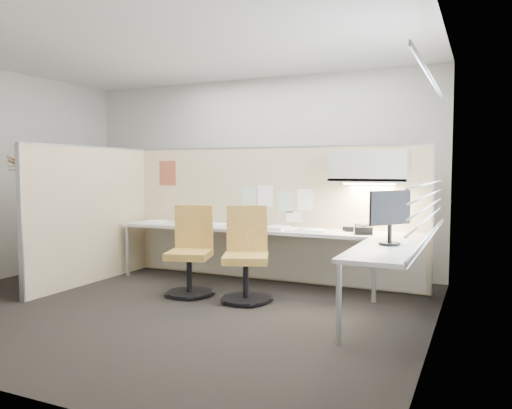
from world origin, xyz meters
The scene contains 26 objects.
floor centered at (0.00, 0.00, -0.01)m, with size 5.50×4.50×0.01m, color black.
ceiling centered at (0.00, 0.00, 2.80)m, with size 5.50×4.50×0.01m, color white.
wall_back centered at (0.00, 2.25, 1.40)m, with size 5.50×0.02×2.80m, color beige.
wall_right centered at (2.75, 0.00, 1.40)m, with size 0.02×4.50×2.80m, color beige.
window_pane centered at (2.73, 0.00, 1.55)m, with size 0.01×2.80×1.30m, color #9CA8B5.
partition_back centered at (0.55, 1.60, 0.88)m, with size 4.10×0.06×1.75m, color beige.
partition_left centered at (-1.50, 0.50, 0.88)m, with size 0.06×2.20×1.75m, color beige.
desk centered at (0.93, 1.13, 0.60)m, with size 4.00×2.07×0.73m.
overhead_bin centered at (1.90, 1.39, 1.51)m, with size 0.90×0.36×0.38m, color beige.
task_light_strip centered at (1.90, 1.39, 1.30)m, with size 0.60×0.06×0.02m, color #FFEABF.
pinned_papers centered at (0.63, 1.57, 1.03)m, with size 1.01×0.00×0.47m.
poster centered at (-1.05, 1.57, 1.42)m, with size 0.28×0.00×0.35m, color #E6491D.
chair_left centered at (0.00, 0.50, 0.48)m, with size 0.60×0.62×1.03m.
chair_right centered at (0.72, 0.52, 0.49)m, with size 0.63×0.65×1.04m.
monitor centered at (2.30, 0.49, 1.04)m, with size 0.33×0.42×0.53m.
phone centered at (1.88, 1.21, 0.78)m, with size 0.25×0.24×0.12m.
stapler centered at (1.65, 1.42, 0.76)m, with size 0.14×0.04×0.05m, color black.
tape_dispenser centered at (1.68, 1.36, 0.76)m, with size 0.10×0.06×0.06m, color black.
coat_hook centered at (-1.58, -0.47, 1.42)m, with size 0.18×0.43×1.30m.
paper_stack_0 centered at (-1.01, 1.22, 0.74)m, with size 0.23×0.30×0.03m, color white.
paper_stack_1 centered at (-0.15, 1.30, 0.74)m, with size 0.23×0.30×0.02m, color white.
paper_stack_2 centered at (0.36, 1.18, 0.75)m, with size 0.23×0.30×0.04m, color white.
paper_stack_3 centered at (0.88, 1.31, 0.74)m, with size 0.23×0.30×0.02m, color white.
paper_stack_4 centered at (1.28, 1.23, 0.74)m, with size 0.23×0.30×0.02m, color white.
paper_stack_5 centered at (2.34, 0.67, 0.74)m, with size 0.23×0.30×0.02m, color white.
paper_stack_6 centered at (0.82, 1.18, 0.75)m, with size 0.23×0.30×0.04m, color white.
Camera 1 is at (3.13, -4.47, 1.47)m, focal length 35.00 mm.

